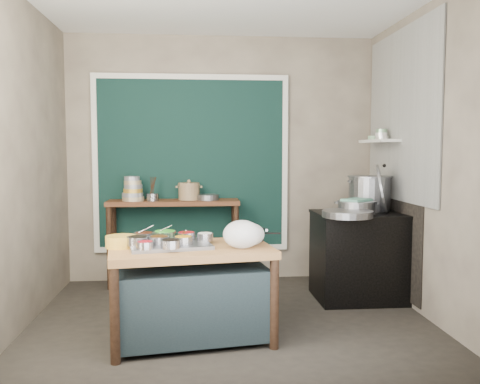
{
  "coord_description": "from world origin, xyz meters",
  "views": [
    {
      "loc": [
        -0.3,
        -4.37,
        1.5
      ],
      "look_at": [
        0.1,
        0.25,
        1.12
      ],
      "focal_mm": 38.0,
      "sensor_mm": 36.0,
      "label": 1
    }
  ],
  "objects": [
    {
      "name": "left_wall",
      "position": [
        -1.76,
        0.0,
        1.4
      ],
      "size": [
        0.02,
        3.0,
        2.8
      ],
      "primitive_type": "cube",
      "color": "gray",
      "rests_on": "floor"
    },
    {
      "name": "yellow_basin",
      "position": [
        -0.89,
        -0.41,
        0.8
      ],
      "size": [
        0.25,
        0.25,
        0.09
      ],
      "primitive_type": "cylinder",
      "rotation": [
        0.0,
        0.0,
        -0.07
      ],
      "color": "#B47F2B",
      "rests_on": "prep_table"
    },
    {
      "name": "stove_block",
      "position": [
        1.35,
        0.55,
        0.42
      ],
      "size": [
        0.9,
        0.68,
        0.85
      ],
      "primitive_type": "cube",
      "color": "black",
      "rests_on": "floor"
    },
    {
      "name": "saucepan",
      "position": [
        0.16,
        -0.24,
        0.81
      ],
      "size": [
        0.24,
        0.24,
        0.12
      ],
      "primitive_type": null,
      "rotation": [
        0.0,
        0.0,
        -0.17
      ],
      "color": "gray",
      "rests_on": "prep_table"
    },
    {
      "name": "shelf_bowl_green",
      "position": [
        1.63,
        1.02,
        1.64
      ],
      "size": [
        0.16,
        0.16,
        0.04
      ],
      "primitive_type": "cylinder",
      "rotation": [
        0.0,
        0.0,
        -0.31
      ],
      "color": "gray",
      "rests_on": "wall_shelf"
    },
    {
      "name": "ceramic_crock",
      "position": [
        -0.38,
        1.32,
        1.04
      ],
      "size": [
        0.26,
        0.26,
        0.17
      ],
      "primitive_type": null,
      "rotation": [
        0.0,
        0.0,
        -0.04
      ],
      "color": "#826546",
      "rests_on": "back_counter"
    },
    {
      "name": "stock_pot",
      "position": [
        1.5,
        0.75,
        1.06
      ],
      "size": [
        0.53,
        0.53,
        0.36
      ],
      "primitive_type": null,
      "rotation": [
        0.0,
        0.0,
        0.16
      ],
      "color": "gray",
      "rests_on": "stove_top"
    },
    {
      "name": "soot_patch",
      "position": [
        1.74,
        0.65,
        0.7
      ],
      "size": [
        0.01,
        1.3,
        1.3
      ],
      "primitive_type": "cube",
      "color": "black",
      "rests_on": "right_wall"
    },
    {
      "name": "right_wall",
      "position": [
        1.76,
        0.0,
        1.4
      ],
      "size": [
        0.02,
        3.0,
        2.8
      ],
      "primitive_type": "cube",
      "color": "gray",
      "rests_on": "floor"
    },
    {
      "name": "condiment_bowls",
      "position": [
        -0.55,
        -0.41,
        0.81
      ],
      "size": [
        0.67,
        0.51,
        0.07
      ],
      "color": "gray",
      "rests_on": "condiment_tray"
    },
    {
      "name": "utensil_cup",
      "position": [
        -0.77,
        1.23,
        0.99
      ],
      "size": [
        0.14,
        0.14,
        0.08
      ],
      "primitive_type": "cylinder",
      "rotation": [
        0.0,
        0.0,
        0.05
      ],
      "color": "gray",
      "rests_on": "back_counter"
    },
    {
      "name": "curtain_panel",
      "position": [
        -0.35,
        1.47,
        1.35
      ],
      "size": [
        2.1,
        0.02,
        1.9
      ],
      "primitive_type": "cube",
      "color": "black",
      "rests_on": "back_wall"
    },
    {
      "name": "steamer",
      "position": [
        1.28,
        0.48,
        0.94
      ],
      "size": [
        0.46,
        0.46,
        0.13
      ],
      "primitive_type": null,
      "rotation": [
        0.0,
        0.0,
        -0.2
      ],
      "color": "gray",
      "rests_on": "stove_top"
    },
    {
      "name": "floor",
      "position": [
        0.0,
        0.0,
        -0.01
      ],
      "size": [
        3.5,
        3.0,
        0.02
      ],
      "primitive_type": "cube",
      "color": "black",
      "rests_on": "ground"
    },
    {
      "name": "back_wall",
      "position": [
        0.0,
        1.51,
        1.4
      ],
      "size": [
        3.5,
        0.02,
        2.8
      ],
      "primitive_type": "cube",
      "color": "gray",
      "rests_on": "floor"
    },
    {
      "name": "shelf_bowl_stack",
      "position": [
        1.63,
        0.8,
        1.67
      ],
      "size": [
        0.13,
        0.13,
        0.11
      ],
      "color": "silver",
      "rests_on": "wall_shelf"
    },
    {
      "name": "tile_panel",
      "position": [
        1.74,
        0.55,
        1.85
      ],
      "size": [
        0.02,
        1.7,
        1.7
      ],
      "primitive_type": "cube",
      "color": "#B2B2AA",
      "rests_on": "right_wall"
    },
    {
      "name": "stove_top",
      "position": [
        1.35,
        0.55,
        0.86
      ],
      "size": [
        0.92,
        0.69,
        0.03
      ],
      "primitive_type": "cube",
      "color": "black",
      "rests_on": "stove_block"
    },
    {
      "name": "plastic_bag_a",
      "position": [
        0.05,
        -0.53,
        0.86
      ],
      "size": [
        0.36,
        0.34,
        0.22
      ],
      "primitive_type": "ellipsoid",
      "rotation": [
        0.0,
        0.0,
        -0.38
      ],
      "color": "white",
      "rests_on": "prep_table"
    },
    {
      "name": "shallow_pan",
      "position": [
        1.11,
        0.22,
        0.91
      ],
      "size": [
        0.49,
        0.49,
        0.06
      ],
      "primitive_type": "cylinder",
      "rotation": [
        0.0,
        0.0,
        0.04
      ],
      "color": "gray",
      "rests_on": "stove_top"
    },
    {
      "name": "bowl_stack",
      "position": [
        -0.99,
        1.25,
        1.07
      ],
      "size": [
        0.24,
        0.24,
        0.27
      ],
      "color": "tan",
      "rests_on": "back_counter"
    },
    {
      "name": "back_counter",
      "position": [
        -0.55,
        1.28,
        0.47
      ],
      "size": [
        1.45,
        0.4,
        0.95
      ],
      "primitive_type": "cube",
      "color": "#502B17",
      "rests_on": "floor"
    },
    {
      "name": "curtain_frame",
      "position": [
        -0.35,
        1.46,
        1.35
      ],
      "size": [
        2.22,
        0.03,
        2.02
      ],
      "primitive_type": null,
      "color": "beige",
      "rests_on": "back_wall"
    },
    {
      "name": "wide_bowl",
      "position": [
        -0.17,
        1.27,
        0.98
      ],
      "size": [
        0.32,
        0.32,
        0.06
      ],
      "primitive_type": "cylinder",
      "rotation": [
        0.0,
        0.0,
        0.43
      ],
      "color": "gray",
      "rests_on": "back_counter"
    },
    {
      "name": "wall_shelf",
      "position": [
        1.63,
        0.85,
        1.6
      ],
      "size": [
        0.22,
        0.7,
        0.03
      ],
      "primitive_type": "cube",
      "color": "beige",
      "rests_on": "right_wall"
    },
    {
      "name": "pot_lid",
      "position": [
        1.54,
        0.51,
        1.12
      ],
      "size": [
        0.29,
        0.5,
        0.49
      ],
      "primitive_type": "cylinder",
      "rotation": [
        0.0,
        1.36,
        -0.37
      ],
      "color": "gray",
      "rests_on": "stove_top"
    },
    {
      "name": "green_cloth",
      "position": [
        1.28,
        0.48,
        1.02
      ],
      "size": [
        0.33,
        0.32,
        0.02
      ],
      "primitive_type": "cube",
      "rotation": [
        0.0,
        0.0,
        0.64
      ],
      "color": "#5A998B",
      "rests_on": "steamer"
    },
    {
      "name": "prep_table",
      "position": [
        -0.35,
        -0.44,
        0.38
      ],
      "size": [
        1.34,
        0.9,
        0.75
      ],
      "primitive_type": "cube",
      "rotation": [
        0.0,
        0.0,
        0.15
      ],
      "color": "#9B6938",
      "rests_on": "floor"
    },
    {
      "name": "condiment_tray",
      "position": [
        -0.51,
        -0.43,
        0.76
      ],
      "size": [
        0.69,
        0.55,
        0.03
      ],
      "primitive_type": "cube",
      "rotation": [
        0.0,
        0.0,
        0.2
      ],
      "color": "gray",
      "rests_on": "prep_table"
    },
    {
      "name": "plastic_bag_b",
      "position": [
        0.11,
        -0.43,
        0.84
      ],
      "size": [
        0.25,
        0.22,
        0.18
      ],
      "primitive_type": "ellipsoid",
      "rotation": [
        0.0,
        0.0,
        -0.04
      ],
      "color": "white",
      "rests_on": "prep_table"
    }
  ]
}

